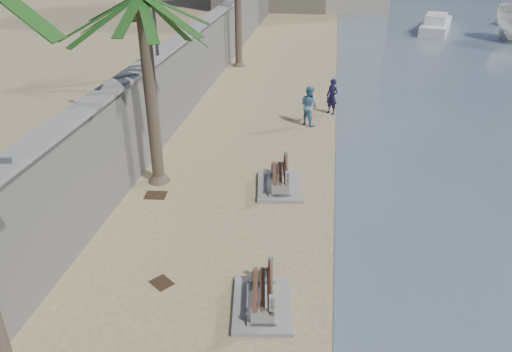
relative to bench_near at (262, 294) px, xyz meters
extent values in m
cube|color=gray|center=(-5.51, 17.45, 1.38)|extent=(0.45, 70.00, 3.50)
cube|color=gray|center=(-5.51, 17.45, 3.18)|extent=(0.80, 70.00, 0.12)
cube|color=gray|center=(0.00, 0.00, -0.32)|extent=(1.65, 2.20, 0.11)
cube|color=gray|center=(-0.22, 6.02, -0.31)|extent=(1.78, 2.38, 0.12)
cylinder|color=brown|center=(-4.51, 5.91, 2.73)|extent=(0.42, 0.42, 6.21)
imported|color=#18153B|center=(1.43, 13.93, 0.60)|extent=(0.84, 0.79, 1.93)
imported|color=teal|center=(0.42, 12.29, 0.62)|extent=(1.21, 1.19, 1.99)
cube|color=#382616|center=(-4.29, 4.86, -0.36)|extent=(0.76, 0.63, 0.03)
cube|color=#382616|center=(-2.65, 0.47, -0.36)|extent=(0.69, 0.67, 0.03)
camera|label=1|loc=(1.20, -9.14, 7.78)|focal=35.00mm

